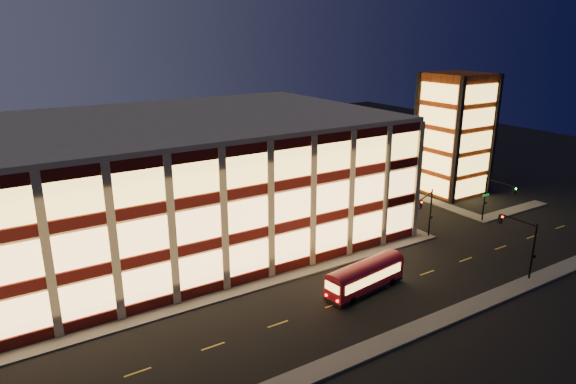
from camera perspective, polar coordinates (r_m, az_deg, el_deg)
ground at (r=50.33m, az=-2.77°, el=-10.75°), size 200.00×200.00×0.00m
sidewalk_office_south at (r=49.86m, az=-6.40°, el=-11.04°), size 54.00×2.00×0.15m
sidewalk_office_east at (r=75.26m, az=6.01°, el=-1.00°), size 2.00×30.00×0.15m
sidewalk_tower_south at (r=77.13m, az=23.56°, el=-1.95°), size 14.00×2.00×0.15m
sidewalk_tower_west at (r=82.28m, az=12.04°, el=0.32°), size 2.00×30.00×0.15m
sidewalk_near at (r=41.15m, az=6.73°, el=-17.84°), size 100.00×2.00×0.15m
office_building at (r=60.96m, az=-13.21°, el=1.25°), size 50.45×30.45×14.50m
stair_tower at (r=81.18m, az=17.96°, el=6.11°), size 8.60×8.60×18.00m
traffic_signal_far at (r=61.92m, az=15.19°, el=-1.70°), size 3.79×1.87×6.00m
traffic_signal_right at (r=69.92m, az=22.01°, el=-0.20°), size 1.20×4.37×6.00m
traffic_signal_near at (r=56.56m, az=24.47°, el=-4.52°), size 0.32×4.45×6.00m
trolley_bus at (r=49.84m, az=8.57°, el=-9.10°), size 9.03×3.39×2.99m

